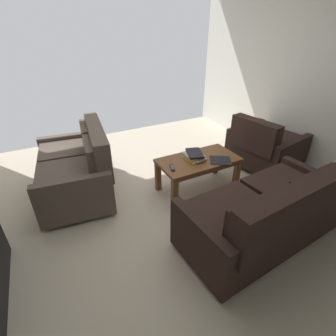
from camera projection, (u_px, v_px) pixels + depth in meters
The scene contains 9 objects.
ground_plane at pixel (168, 200), 3.34m from camera, with size 4.85×5.24×0.01m, color beige.
wall_left at pixel (316, 74), 3.61m from camera, with size 0.12×5.24×2.82m, color silver.
sofa_main at pixel (267, 214), 2.51m from camera, with size 1.77×0.93×0.89m.
loveseat_near at pixel (78, 168), 3.32m from camera, with size 1.03×1.51×0.92m.
coffee_table at pixel (198, 164), 3.37m from camera, with size 1.08×0.56×0.47m.
armchair_side at pixel (264, 146), 3.94m from camera, with size 1.02×1.07×0.85m.
book_stack at pixel (194, 156), 3.31m from camera, with size 0.27×0.34×0.10m.
tv_remote at pixel (172, 168), 3.11m from camera, with size 0.09×0.17×0.02m.
loose_magazine at pixel (220, 160), 3.29m from camera, with size 0.25×0.27×0.01m, color black.
Camera 1 is at (1.25, 2.37, 2.04)m, focal length 26.78 mm.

